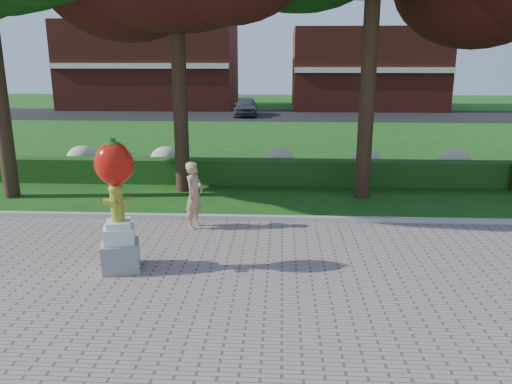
# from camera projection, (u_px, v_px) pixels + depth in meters

# --- Properties ---
(ground) EXTENTS (100.00, 100.00, 0.00)m
(ground) POSITION_uv_depth(u_px,v_px,m) (226.00, 269.00, 9.85)
(ground) COLOR #184D13
(ground) RESTS_ON ground
(curb) EXTENTS (40.00, 0.18, 0.15)m
(curb) POSITION_uv_depth(u_px,v_px,m) (239.00, 218.00, 12.73)
(curb) COLOR #ADADA5
(curb) RESTS_ON ground
(lawn_hedge) EXTENTS (24.00, 0.70, 0.80)m
(lawn_hedge) POSITION_uv_depth(u_px,v_px,m) (249.00, 172.00, 16.50)
(lawn_hedge) COLOR #124214
(lawn_hedge) RESTS_ON ground
(hydrangea_row) EXTENTS (20.10, 1.10, 0.99)m
(hydrangea_row) POSITION_uv_depth(u_px,v_px,m) (267.00, 161.00, 17.40)
(hydrangea_row) COLOR #BEBD91
(hydrangea_row) RESTS_ON ground
(street) EXTENTS (50.00, 8.00, 0.02)m
(street) POSITION_uv_depth(u_px,v_px,m) (267.00, 115.00, 36.87)
(street) COLOR black
(street) RESTS_ON ground
(building_left) EXTENTS (14.00, 8.00, 7.00)m
(building_left) POSITION_uv_depth(u_px,v_px,m) (152.00, 65.00, 42.25)
(building_left) COLOR maroon
(building_left) RESTS_ON ground
(building_right) EXTENTS (12.00, 8.00, 6.40)m
(building_right) POSITION_uv_depth(u_px,v_px,m) (366.00, 69.00, 41.44)
(building_right) COLOR maroon
(building_right) RESTS_ON ground
(hydrant_sculpture) EXTENTS (0.86, 0.86, 2.57)m
(hydrant_sculpture) POSITION_uv_depth(u_px,v_px,m) (117.00, 202.00, 9.40)
(hydrant_sculpture) COLOR gray
(hydrant_sculpture) RESTS_ON walkway
(woman) EXTENTS (0.56, 0.69, 1.62)m
(woman) POSITION_uv_depth(u_px,v_px,m) (194.00, 195.00, 11.94)
(woman) COLOR tan
(woman) RESTS_ON walkway
(parked_car) EXTENTS (1.76, 4.06, 1.36)m
(parked_car) POSITION_uv_depth(u_px,v_px,m) (246.00, 106.00, 36.15)
(parked_car) COLOR #46494E
(parked_car) RESTS_ON street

